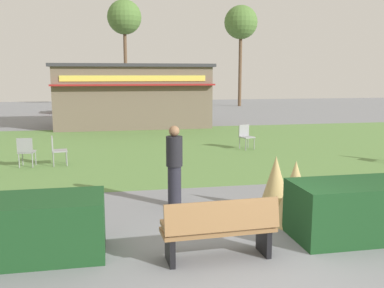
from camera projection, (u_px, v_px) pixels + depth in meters
The scene contains 16 objects.
ground_plane at pixel (264, 269), 6.07m from camera, with size 80.00×80.00×0.00m, color slate.
lawn_patch at pixel (166, 147), 16.21m from camera, with size 36.00×12.00×0.01m, color #5B8442.
park_bench at pixel (220, 229), 6.27m from camera, with size 1.72×0.60×0.95m.
hedge_left at pixel (40, 227), 6.43m from camera, with size 1.91×1.10×0.90m, color #19421E.
hedge_right at pixel (356, 210), 7.18m from camera, with size 2.17×1.10×0.95m, color #19421E.
ornamental_grass_behind_left at pixel (295, 193), 7.73m from camera, with size 0.77×0.77×1.19m, color tan.
ornamental_grass_behind_right at pixel (275, 183), 8.58m from camera, with size 0.67×0.67×1.12m, color tan.
food_kiosk at pixel (132, 95), 22.76m from camera, with size 8.06×4.73×3.25m.
cafe_chair_west at pixel (56, 148), 12.84m from camera, with size 0.50×0.50×0.89m.
cafe_chair_east at pixel (246, 135), 15.72m from camera, with size 0.56×0.56×0.89m.
cafe_chair_center at pixel (26, 150), 12.58m from camera, with size 0.47×0.47×0.89m.
person_strolling at pixel (174, 165), 8.84m from camera, with size 0.34×0.34×1.69m.
parked_car_west_slot at pixel (83, 104), 30.62m from camera, with size 4.28×2.21×1.20m.
parked_car_center_slot at pixel (156, 103), 31.61m from camera, with size 4.35×2.35×1.20m.
tree_left_bg at pixel (124, 18), 35.05m from camera, with size 2.80×2.80×8.76m.
tree_right_bg at pixel (241, 23), 36.03m from camera, with size 2.80×2.80×8.46m.
Camera 1 is at (-2.10, -5.40, 2.72)m, focal length 40.01 mm.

